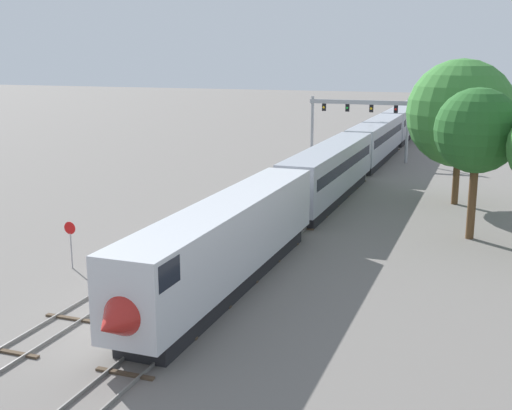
% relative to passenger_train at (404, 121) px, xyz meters
% --- Properties ---
extents(ground_plane, '(400.00, 400.00, 0.00)m').
position_rel_passenger_train_xyz_m(ground_plane, '(-2.00, -74.48, -2.61)').
color(ground_plane, slate).
extents(track_main, '(2.60, 200.00, 0.16)m').
position_rel_passenger_train_xyz_m(track_main, '(0.00, -14.48, -2.55)').
color(track_main, slate).
rests_on(track_main, ground).
extents(track_near, '(2.60, 160.00, 0.16)m').
position_rel_passenger_train_xyz_m(track_near, '(-5.50, -34.48, -2.55)').
color(track_near, slate).
rests_on(track_near, ground).
extents(passenger_train, '(3.04, 161.16, 4.80)m').
position_rel_passenger_train_xyz_m(passenger_train, '(0.00, 0.00, 0.00)').
color(passenger_train, silver).
rests_on(passenger_train, ground).
extents(signal_gantry, '(12.10, 0.49, 7.56)m').
position_rel_passenger_train_xyz_m(signal_gantry, '(-2.25, -23.29, 2.94)').
color(signal_gantry, '#999BA0').
rests_on(signal_gantry, ground).
extents(stop_sign, '(0.76, 0.08, 2.88)m').
position_rel_passenger_train_xyz_m(stop_sign, '(-10.00, -69.90, -0.74)').
color(stop_sign, gray).
rests_on(stop_sign, ground).
extents(trackside_tree_left, '(5.75, 5.75, 10.39)m').
position_rel_passenger_train_xyz_m(trackside_tree_left, '(12.04, -54.87, 4.86)').
color(trackside_tree_left, brown).
rests_on(trackside_tree_left, ground).
extents(trackside_tree_right, '(8.96, 8.96, 12.20)m').
position_rel_passenger_train_xyz_m(trackside_tree_right, '(10.35, -44.02, 5.10)').
color(trackside_tree_right, brown).
rests_on(trackside_tree_right, ground).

